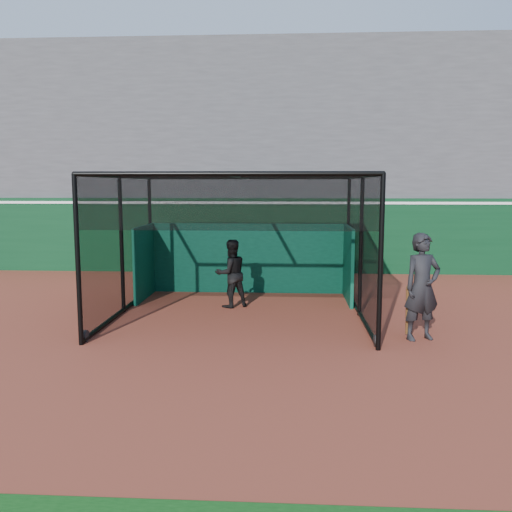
{
  "coord_description": "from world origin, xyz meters",
  "views": [
    {
      "loc": [
        1.0,
        -9.68,
        2.94
      ],
      "look_at": [
        0.31,
        2.0,
        1.4
      ],
      "focal_mm": 38.0,
      "sensor_mm": 36.0,
      "label": 1
    }
  ],
  "objects": [
    {
      "name": "ground",
      "position": [
        0.0,
        0.0,
        0.0
      ],
      "size": [
        120.0,
        120.0,
        0.0
      ],
      "primitive_type": "plane",
      "color": "brown",
      "rests_on": "ground"
    },
    {
      "name": "outfield_wall",
      "position": [
        0.0,
        8.5,
        1.29
      ],
      "size": [
        50.0,
        0.5,
        2.5
      ],
      "color": "#093519",
      "rests_on": "ground"
    },
    {
      "name": "grandstand",
      "position": [
        0.0,
        12.27,
        4.48
      ],
      "size": [
        50.0,
        7.85,
        8.95
      ],
      "color": "#4C4C4F",
      "rests_on": "ground"
    },
    {
      "name": "batting_cage",
      "position": [
        -0.09,
        2.46,
        1.56
      ],
      "size": [
        5.53,
        5.31,
        3.13
      ],
      "color": "black",
      "rests_on": "ground"
    },
    {
      "name": "batter",
      "position": [
        -0.37,
        3.12,
        0.82
      ],
      "size": [
        1.0,
        0.94,
        1.64
      ],
      "primitive_type": "imported",
      "rotation": [
        0.0,
        0.0,
        3.67
      ],
      "color": "black",
      "rests_on": "ground"
    },
    {
      "name": "on_deck_player",
      "position": [
        3.55,
        0.58,
        1.02
      ],
      "size": [
        0.87,
        0.72,
        2.05
      ],
      "color": "black",
      "rests_on": "ground"
    }
  ]
}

